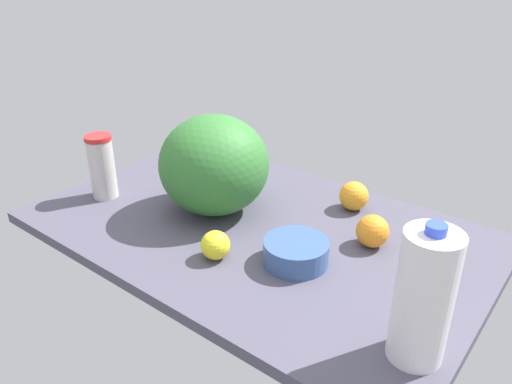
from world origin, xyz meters
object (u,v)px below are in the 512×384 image
at_px(milk_jug, 424,298).
at_px(tumbler_cup, 102,166).
at_px(mixing_bowl, 296,252).
at_px(lemon_loose, 215,245).
at_px(watermelon, 214,165).
at_px(orange_far_back, 234,156).
at_px(lemon_by_jug, 189,162).
at_px(orange_near_front, 372,231).
at_px(orange_beside_bowl, 354,196).

distance_m(milk_jug, tumbler_cup, 0.99).
relative_size(mixing_bowl, lemon_loose, 2.19).
distance_m(milk_jug, watermelon, 0.70).
xyz_separation_m(mixing_bowl, orange_far_back, (0.49, -0.35, 0.01)).
xyz_separation_m(lemon_by_jug, orange_near_front, (-0.69, 0.05, 0.01)).
xyz_separation_m(watermelon, tumbler_cup, (0.32, 0.14, -0.04)).
xyz_separation_m(milk_jug, orange_far_back, (0.83, -0.46, -0.09)).
xyz_separation_m(watermelon, orange_far_back, (0.16, -0.27, -0.10)).
height_order(watermelon, lemon_loose, watermelon).
relative_size(mixing_bowl, orange_far_back, 1.95).
relative_size(tumbler_cup, orange_near_front, 2.34).
distance_m(lemon_loose, orange_near_front, 0.39).
distance_m(watermelon, mixing_bowl, 0.36).
distance_m(lemon_loose, lemon_by_jug, 0.53).
distance_m(watermelon, lemon_by_jug, 0.31).
bearing_deg(lemon_by_jug, tumbler_cup, 76.96).
bearing_deg(tumbler_cup, milk_jug, 176.82).
bearing_deg(mixing_bowl, tumbler_cup, 5.28).
bearing_deg(tumbler_cup, orange_far_back, -111.62).
height_order(lemon_loose, orange_far_back, orange_far_back).
xyz_separation_m(lemon_loose, orange_near_front, (-0.27, -0.28, 0.01)).
bearing_deg(lemon_loose, orange_near_front, -133.82).
bearing_deg(milk_jug, orange_near_front, -51.86).
distance_m(watermelon, orange_far_back, 0.32).
height_order(tumbler_cup, orange_far_back, tumbler_cup).
height_order(tumbler_cup, orange_beside_bowl, tumbler_cup).
height_order(mixing_bowl, orange_near_front, orange_near_front).
relative_size(lemon_loose, orange_near_front, 0.86).
bearing_deg(orange_beside_bowl, milk_jug, 129.35).
bearing_deg(mixing_bowl, orange_near_front, -120.95).
height_order(watermelon, orange_near_front, watermelon).
xyz_separation_m(orange_beside_bowl, orange_far_back, (0.46, -0.02, -0.00)).
bearing_deg(milk_jug, lemon_by_jug, -20.48).
xyz_separation_m(lemon_loose, lemon_by_jug, (0.42, -0.33, -0.00)).
xyz_separation_m(milk_jug, lemon_by_jug, (0.92, -0.34, -0.10)).
bearing_deg(lemon_by_jug, mixing_bowl, 158.50).
relative_size(tumbler_cup, lemon_by_jug, 2.85).
xyz_separation_m(tumbler_cup, orange_near_front, (-0.76, -0.24, -0.06)).
bearing_deg(tumbler_cup, mixing_bowl, -174.72).
bearing_deg(tumbler_cup, orange_near_front, -162.40).
relative_size(lemon_loose, lemon_by_jug, 1.05).
bearing_deg(lemon_loose, orange_far_back, -54.43).
distance_m(tumbler_cup, orange_near_front, 0.80).
distance_m(mixing_bowl, tumbler_cup, 0.65).
bearing_deg(tumbler_cup, watermelon, -155.92).
height_order(orange_beside_bowl, orange_far_back, orange_beside_bowl).
height_order(milk_jug, tumbler_cup, milk_jug).
relative_size(tumbler_cup, orange_far_back, 2.41).
bearing_deg(lemon_loose, mixing_bowl, -147.85).
bearing_deg(orange_beside_bowl, mixing_bowl, 93.80).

